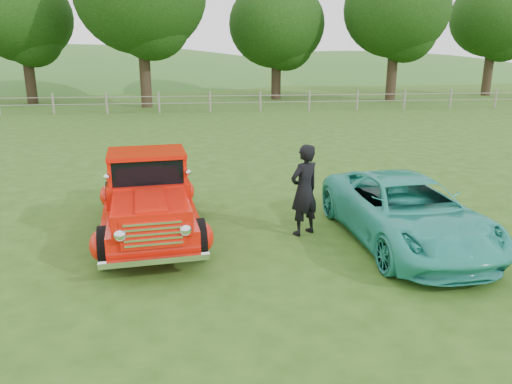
{
  "coord_description": "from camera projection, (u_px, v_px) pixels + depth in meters",
  "views": [
    {
      "loc": [
        -0.58,
        -8.02,
        3.81
      ],
      "look_at": [
        0.44,
        1.2,
        1.08
      ],
      "focal_mm": 35.0,
      "sensor_mm": 36.0,
      "label": 1
    }
  ],
  "objects": [
    {
      "name": "red_pickup",
      "position": [
        149.0,
        197.0,
        10.32
      ],
      "size": [
        2.67,
        5.16,
        1.78
      ],
      "rotation": [
        0.0,
        0.0,
        0.12
      ],
      "color": "black",
      "rests_on": "ground"
    },
    {
      "name": "man",
      "position": [
        304.0,
        190.0,
        10.24
      ],
      "size": [
        0.83,
        0.75,
        1.91
      ],
      "primitive_type": "imported",
      "rotation": [
        0.0,
        0.0,
        3.68
      ],
      "color": "black",
      "rests_on": "ground"
    },
    {
      "name": "tree_near_east",
      "position": [
        277.0,
        25.0,
        35.48
      ],
      "size": [
        6.8,
        6.8,
        8.33
      ],
      "color": "black",
      "rests_on": "ground"
    },
    {
      "name": "ground",
      "position": [
        239.0,
        271.0,
        8.78
      ],
      "size": [
        140.0,
        140.0,
        0.0
      ],
      "primitive_type": "plane",
      "color": "#284A13",
      "rests_on": "ground"
    },
    {
      "name": "distant_hills",
      "position": [
        174.0,
        111.0,
        66.34
      ],
      "size": [
        116.0,
        60.0,
        18.0
      ],
      "color": "#335C22",
      "rests_on": "ground"
    },
    {
      "name": "teal_sedan",
      "position": [
        406.0,
        211.0,
        9.87
      ],
      "size": [
        2.51,
        4.87,
        1.31
      ],
      "primitive_type": "imported",
      "rotation": [
        0.0,
        0.0,
        0.07
      ],
      "color": "teal",
      "rests_on": "ground"
    },
    {
      "name": "tree_mid_west",
      "position": [
        22.0,
        18.0,
        32.65
      ],
      "size": [
        6.4,
        6.4,
        8.46
      ],
      "color": "black",
      "rests_on": "ground"
    },
    {
      "name": "tree_far_east",
      "position": [
        495.0,
        18.0,
        38.06
      ],
      "size": [
        6.6,
        6.6,
        8.86
      ],
      "color": "black",
      "rests_on": "ground"
    },
    {
      "name": "tree_mid_east",
      "position": [
        397.0,
        10.0,
        34.16
      ],
      "size": [
        7.2,
        7.2,
        9.44
      ],
      "color": "black",
      "rests_on": "ground"
    },
    {
      "name": "fence_line",
      "position": [
        210.0,
        102.0,
        29.59
      ],
      "size": [
        48.0,
        0.12,
        1.2
      ],
      "color": "gray",
      "rests_on": "ground"
    }
  ]
}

